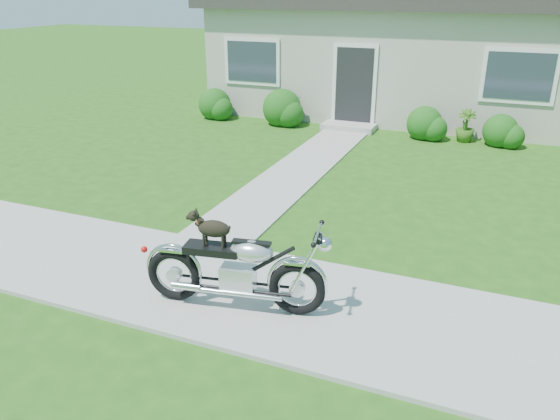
# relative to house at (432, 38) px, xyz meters

# --- Properties ---
(ground) EXTENTS (80.00, 80.00, 0.00)m
(ground) POSITION_rel_house_xyz_m (0.00, -11.99, -2.16)
(ground) COLOR #235114
(ground) RESTS_ON ground
(sidewalk) EXTENTS (24.00, 2.20, 0.04)m
(sidewalk) POSITION_rel_house_xyz_m (0.00, -11.99, -2.14)
(sidewalk) COLOR #9E9B93
(sidewalk) RESTS_ON ground
(walkway) EXTENTS (1.20, 8.00, 0.03)m
(walkway) POSITION_rel_house_xyz_m (-1.50, -6.99, -2.14)
(walkway) COLOR #9E9B93
(walkway) RESTS_ON ground
(house) EXTENTS (12.60, 7.03, 4.50)m
(house) POSITION_rel_house_xyz_m (0.00, 0.00, 0.00)
(house) COLOR beige
(house) RESTS_ON ground
(shrub_row) EXTENTS (11.16, 1.07, 1.07)m
(shrub_row) POSITION_rel_house_xyz_m (-0.64, -3.49, -1.75)
(shrub_row) COLOR #1C5215
(shrub_row) RESTS_ON ground
(potted_plant_left) EXTENTS (0.77, 0.83, 0.77)m
(potted_plant_left) POSITION_rel_house_xyz_m (-3.24, -3.44, -1.77)
(potted_plant_left) COLOR #235917
(potted_plant_left) RESTS_ON ground
(potted_plant_right) EXTENTS (0.53, 0.53, 0.80)m
(potted_plant_right) POSITION_rel_house_xyz_m (1.48, -3.44, -1.76)
(potted_plant_right) COLOR #35611A
(potted_plant_right) RESTS_ON ground
(motorcycle_with_dog) EXTENTS (2.21, 0.71, 1.19)m
(motorcycle_with_dog) POSITION_rel_house_xyz_m (-0.30, -12.39, -1.60)
(motorcycle_with_dog) COLOR black
(motorcycle_with_dog) RESTS_ON sidewalk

